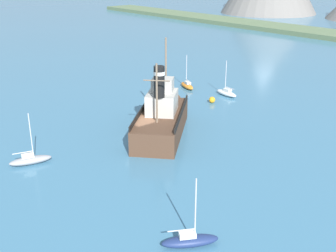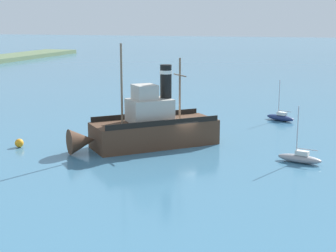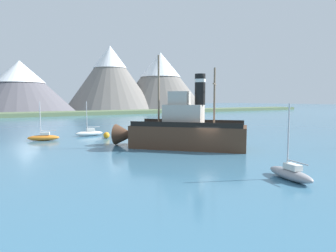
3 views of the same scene
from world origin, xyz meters
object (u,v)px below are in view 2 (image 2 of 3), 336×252
(old_tugboat, at_px, (149,128))
(sailboat_grey, at_px, (300,158))
(sailboat_navy, at_px, (280,117))
(mooring_buoy, at_px, (19,143))

(old_tugboat, xyz_separation_m, sailboat_grey, (-1.79, -14.23, -1.40))
(old_tugboat, relative_size, sailboat_navy, 2.65)
(mooring_buoy, bearing_deg, sailboat_grey, -85.20)
(old_tugboat, relative_size, mooring_buoy, 15.63)
(sailboat_navy, bearing_deg, old_tugboat, 145.98)
(sailboat_grey, xyz_separation_m, mooring_buoy, (-2.18, 25.99, -0.01))
(sailboat_navy, bearing_deg, sailboat_grey, -170.51)
(old_tugboat, height_order, sailboat_navy, old_tugboat)
(sailboat_grey, bearing_deg, old_tugboat, 82.85)
(sailboat_navy, height_order, sailboat_grey, same)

